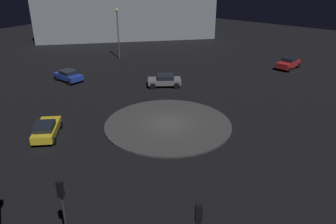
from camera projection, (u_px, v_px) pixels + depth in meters
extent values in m
plane|color=black|center=(168.00, 125.00, 31.10)|extent=(119.24, 119.24, 0.00)
cylinder|color=#383838|center=(168.00, 124.00, 31.07)|extent=(11.71, 11.71, 0.15)
cube|color=slate|center=(164.00, 81.00, 40.51)|extent=(4.24, 3.98, 0.58)
cube|color=black|center=(165.00, 77.00, 40.29)|extent=(2.57, 2.54, 0.52)
cylinder|color=black|center=(175.00, 81.00, 41.57)|extent=(0.69, 0.63, 0.72)
cylinder|color=black|center=(177.00, 86.00, 39.84)|extent=(0.69, 0.63, 0.72)
cylinder|color=black|center=(153.00, 81.00, 41.42)|extent=(0.69, 0.63, 0.72)
cylinder|color=black|center=(153.00, 86.00, 39.69)|extent=(0.69, 0.63, 0.72)
cube|color=red|center=(288.00, 64.00, 47.17)|extent=(2.29, 4.20, 0.73)
cube|color=black|center=(289.00, 59.00, 46.99)|extent=(1.78, 1.90, 0.51)
cylinder|color=black|center=(287.00, 63.00, 48.83)|extent=(0.31, 0.73, 0.71)
cylinder|color=black|center=(298.00, 65.00, 47.70)|extent=(0.31, 0.73, 0.71)
cylinder|color=black|center=(277.00, 67.00, 46.93)|extent=(0.31, 0.73, 0.71)
cylinder|color=black|center=(289.00, 70.00, 45.80)|extent=(0.31, 0.73, 0.71)
cube|color=gold|center=(47.00, 130.00, 28.84)|extent=(4.11, 4.24, 0.64)
cube|color=black|center=(44.00, 126.00, 28.13)|extent=(2.35, 2.37, 0.50)
cylinder|color=black|center=(41.00, 126.00, 30.25)|extent=(0.59, 0.61, 0.62)
cylinder|color=black|center=(61.00, 125.00, 30.42)|extent=(0.59, 0.61, 0.62)
cylinder|color=black|center=(32.00, 142.00, 27.52)|extent=(0.59, 0.61, 0.62)
cylinder|color=black|center=(54.00, 141.00, 27.69)|extent=(0.59, 0.61, 0.62)
cube|color=#1E38A5|center=(68.00, 76.00, 42.30)|extent=(3.96, 2.10, 0.62)
cube|color=black|center=(68.00, 72.00, 42.06)|extent=(1.93, 1.74, 0.47)
cylinder|color=black|center=(81.00, 79.00, 42.24)|extent=(0.66, 0.26, 0.65)
cylinder|color=black|center=(69.00, 83.00, 40.96)|extent=(0.66, 0.26, 0.65)
cylinder|color=black|center=(69.00, 75.00, 43.88)|extent=(0.66, 0.26, 0.65)
cylinder|color=black|center=(56.00, 78.00, 42.61)|extent=(0.66, 0.26, 0.65)
cylinder|color=#2D2D2D|center=(65.00, 220.00, 17.45)|extent=(0.12, 0.12, 3.06)
cube|color=black|center=(60.00, 189.00, 16.64)|extent=(0.35, 0.29, 0.90)
sphere|color=#3F0C0C|center=(61.00, 183.00, 16.66)|extent=(0.20, 0.20, 0.20)
sphere|color=yellow|center=(62.00, 188.00, 16.77)|extent=(0.20, 0.20, 0.20)
sphere|color=#0F3819|center=(63.00, 192.00, 16.88)|extent=(0.20, 0.20, 0.20)
cube|color=black|center=(199.00, 213.00, 14.53)|extent=(0.37, 0.36, 0.90)
sphere|color=red|center=(198.00, 206.00, 14.55)|extent=(0.20, 0.20, 0.20)
sphere|color=#4C380F|center=(198.00, 211.00, 14.66)|extent=(0.20, 0.20, 0.20)
sphere|color=#0F3819|center=(198.00, 216.00, 14.77)|extent=(0.20, 0.20, 0.20)
cylinder|color=#4C4C51|center=(118.00, 36.00, 50.82)|extent=(0.18, 0.18, 7.20)
sphere|color=#F9D166|center=(117.00, 10.00, 49.30)|extent=(0.47, 0.47, 0.47)
cube|color=#8C939E|center=(125.00, 13.00, 68.02)|extent=(33.71, 34.34, 8.70)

